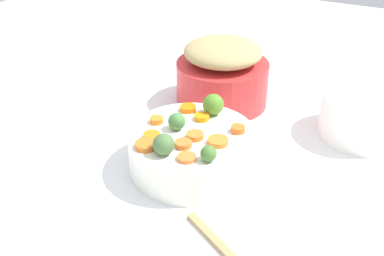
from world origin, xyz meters
TOP-DOWN VIEW (x-y plane):
  - tabletop at (0.00, 0.00)m, footprint 2.40×2.40m
  - serving_bowl_carrots at (-0.03, -0.05)m, footprint 0.24×0.24m
  - metal_pot at (-0.09, 0.23)m, footprint 0.22×0.22m
  - stuffing_mound at (-0.09, 0.23)m, footprint 0.18×0.18m
  - carrot_slice_0 at (-0.11, -0.04)m, footprint 0.04×0.04m
  - carrot_slice_1 at (-0.00, -0.13)m, footprint 0.04×0.04m
  - carrot_slice_2 at (-0.02, -0.06)m, footprint 0.04×0.04m
  - carrot_slice_3 at (0.03, -0.06)m, footprint 0.05×0.05m
  - carrot_slice_4 at (-0.08, 0.03)m, footprint 0.04×0.04m
  - carrot_slice_5 at (-0.04, 0.01)m, footprint 0.03×0.03m
  - carrot_slice_6 at (-0.02, -0.10)m, footprint 0.04×0.04m
  - carrot_slice_7 at (-0.08, -0.13)m, footprint 0.05×0.05m
  - carrot_slice_8 at (0.04, -0.01)m, footprint 0.03×0.03m
  - carrot_slice_9 at (-0.09, -0.10)m, footprint 0.03×0.03m
  - brussels_sprout_0 at (-0.04, -0.13)m, footprint 0.04×0.04m
  - brussels_sprout_1 at (0.03, -0.12)m, footprint 0.03×0.03m
  - brussels_sprout_2 at (-0.03, 0.04)m, footprint 0.04×0.04m
  - brussels_sprout_3 at (-0.06, -0.05)m, footprint 0.03×0.03m
  - casserole_dish at (0.24, 0.22)m, footprint 0.19×0.19m

SIDE VIEW (x-z plane):
  - tabletop at x=0.00m, z-range 0.00..0.02m
  - serving_bowl_carrots at x=-0.03m, z-range 0.02..0.10m
  - casserole_dish at x=0.24m, z-range 0.02..0.11m
  - metal_pot at x=-0.09m, z-range 0.02..0.12m
  - carrot_slice_1 at x=0.00m, z-range 0.10..0.11m
  - carrot_slice_3 at x=0.03m, z-range 0.10..0.11m
  - carrot_slice_6 at x=-0.02m, z-range 0.10..0.11m
  - carrot_slice_9 at x=-0.09m, z-range 0.10..0.11m
  - carrot_slice_4 at x=-0.08m, z-range 0.10..0.11m
  - carrot_slice_7 at x=-0.08m, z-range 0.10..0.11m
  - carrot_slice_5 at x=-0.04m, z-range 0.10..0.11m
  - carrot_slice_2 at x=-0.02m, z-range 0.10..0.11m
  - carrot_slice_0 at x=-0.11m, z-range 0.10..0.11m
  - carrot_slice_8 at x=0.04m, z-range 0.10..0.11m
  - brussels_sprout_1 at x=0.03m, z-range 0.10..0.13m
  - brussels_sprout_3 at x=-0.06m, z-range 0.10..0.13m
  - brussels_sprout_0 at x=-0.04m, z-range 0.10..0.14m
  - brussels_sprout_2 at x=-0.03m, z-range 0.10..0.14m
  - stuffing_mound at x=-0.09m, z-range 0.12..0.18m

